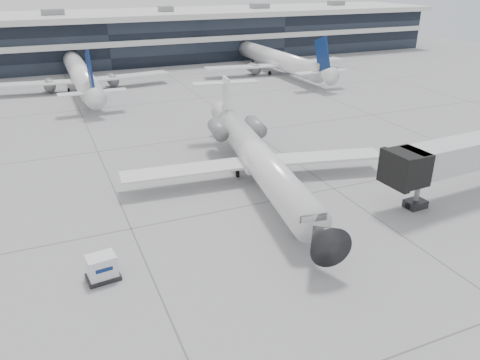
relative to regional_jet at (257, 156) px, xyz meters
name	(u,v)px	position (x,y,z in m)	size (l,w,h in m)	color
ground	(241,207)	(-3.87, -4.93, -2.68)	(220.00, 220.00, 0.00)	gray
terminal	(102,41)	(-3.87, 77.07, 2.32)	(170.00, 22.00, 10.00)	black
bg_jet_center	(82,89)	(-11.87, 50.07, -2.68)	(32.00, 40.00, 9.60)	white
bg_jet_right	(276,72)	(28.13, 50.07, -2.68)	(32.00, 40.00, 9.60)	white
regional_jet	(257,156)	(0.00, 0.00, 0.00)	(27.19, 33.92, 7.85)	silver
jet_bridge	(475,152)	(17.25, -10.86, 1.60)	(18.30, 4.52, 5.88)	silver
cargo_uld	(102,268)	(-17.03, -11.15, -1.77)	(2.38, 1.86, 1.81)	black
traffic_cone	(205,167)	(-3.91, 4.88, -2.43)	(0.44, 0.44, 0.53)	#ED5B0C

